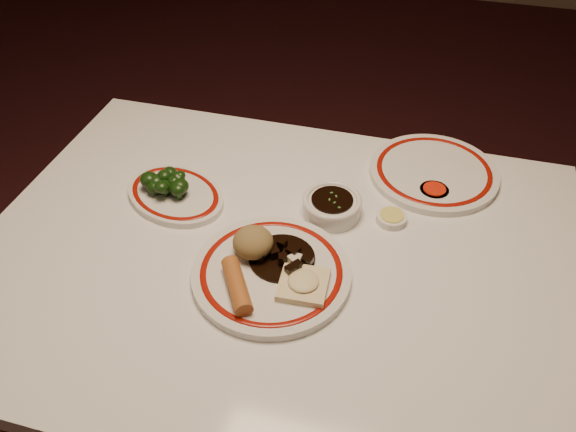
% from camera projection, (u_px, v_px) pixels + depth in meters
% --- Properties ---
extents(dining_table, '(1.20, 0.90, 0.75)m').
position_uv_depth(dining_table, '(278.00, 282.00, 1.17)').
color(dining_table, white).
rests_on(dining_table, ground).
extents(main_plate, '(0.34, 0.34, 0.02)m').
position_uv_depth(main_plate, '(271.00, 273.00, 1.06)').
color(main_plate, silver).
rests_on(main_plate, dining_table).
extents(rice_mound, '(0.08, 0.08, 0.06)m').
position_uv_depth(rice_mound, '(253.00, 242.00, 1.07)').
color(rice_mound, olive).
rests_on(rice_mound, main_plate).
extents(spring_roll, '(0.09, 0.12, 0.03)m').
position_uv_depth(spring_roll, '(237.00, 285.00, 1.00)').
color(spring_roll, '#B5672C').
rests_on(spring_roll, main_plate).
extents(fried_wonton, '(0.09, 0.09, 0.02)m').
position_uv_depth(fried_wonton, '(303.00, 283.00, 1.01)').
color(fried_wonton, beige).
rests_on(fried_wonton, main_plate).
extents(stirfry_heap, '(0.13, 0.13, 0.03)m').
position_uv_depth(stirfry_heap, '(284.00, 257.00, 1.06)').
color(stirfry_heap, black).
rests_on(stirfry_heap, main_plate).
extents(broccoli_plate, '(0.29, 0.27, 0.02)m').
position_uv_depth(broccoli_plate, '(175.00, 195.00, 1.23)').
color(broccoli_plate, silver).
rests_on(broccoli_plate, dining_table).
extents(broccoli_pile, '(0.11, 0.10, 0.05)m').
position_uv_depth(broccoli_pile, '(168.00, 183.00, 1.21)').
color(broccoli_pile, '#23471C').
rests_on(broccoli_pile, broccoli_plate).
extents(soy_bowl, '(0.12, 0.12, 0.04)m').
position_uv_depth(soy_bowl, '(332.00, 207.00, 1.18)').
color(soy_bowl, silver).
rests_on(soy_bowl, dining_table).
extents(sweet_sour_dish, '(0.06, 0.06, 0.02)m').
position_uv_depth(sweet_sour_dish, '(434.00, 192.00, 1.24)').
color(sweet_sour_dish, silver).
rests_on(sweet_sour_dish, dining_table).
extents(mustard_dish, '(0.06, 0.06, 0.02)m').
position_uv_depth(mustard_dish, '(391.00, 218.00, 1.17)').
color(mustard_dish, silver).
rests_on(mustard_dish, dining_table).
extents(far_plate, '(0.35, 0.35, 0.02)m').
position_uv_depth(far_plate, '(434.00, 172.00, 1.29)').
color(far_plate, silver).
rests_on(far_plate, dining_table).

